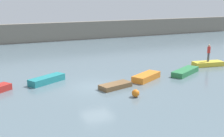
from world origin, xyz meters
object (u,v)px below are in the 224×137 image
at_px(rowboat_brown, 115,86).
at_px(mooring_buoy, 136,93).
at_px(rowboat_teal, 47,80).
at_px(person_red_shirt, 209,52).
at_px(rowboat_yellow, 208,64).
at_px(rowboat_orange, 146,77).
at_px(rowboat_green, 185,72).

height_order(rowboat_brown, mooring_buoy, mooring_buoy).
relative_size(rowboat_teal, person_red_shirt, 1.83).
bearing_deg(rowboat_brown, rowboat_yellow, -0.89).
height_order(rowboat_brown, rowboat_orange, rowboat_orange).
bearing_deg(rowboat_teal, person_red_shirt, -31.38).
relative_size(rowboat_yellow, mooring_buoy, 5.65).
height_order(rowboat_yellow, person_red_shirt, person_red_shirt).
distance_m(rowboat_yellow, mooring_buoy, 12.99).
distance_m(rowboat_brown, person_red_shirt, 12.62).
distance_m(rowboat_green, rowboat_yellow, 4.67).
distance_m(rowboat_orange, rowboat_green, 4.38).
bearing_deg(person_red_shirt, rowboat_yellow, -90.00).
bearing_deg(person_red_shirt, rowboat_brown, -166.24).
xyz_separation_m(rowboat_teal, mooring_buoy, (5.11, -6.28, 0.01)).
distance_m(rowboat_teal, rowboat_brown, 5.98).
bearing_deg(mooring_buoy, person_red_shirt, 25.22).
distance_m(rowboat_brown, mooring_buoy, 2.59).
relative_size(rowboat_brown, rowboat_orange, 0.86).
relative_size(rowboat_brown, mooring_buoy, 4.68).
height_order(rowboat_green, mooring_buoy, mooring_buoy).
xyz_separation_m(rowboat_teal, rowboat_brown, (4.67, -3.73, -0.08)).
bearing_deg(rowboat_yellow, mooring_buoy, -145.53).
distance_m(rowboat_green, person_red_shirt, 4.84).
distance_m(rowboat_brown, rowboat_orange, 3.64).
bearing_deg(mooring_buoy, rowboat_brown, 99.64).
height_order(rowboat_orange, person_red_shirt, person_red_shirt).
bearing_deg(rowboat_green, rowboat_brown, 161.45).
distance_m(rowboat_green, mooring_buoy, 8.33).
bearing_deg(rowboat_green, mooring_buoy, 179.54).
bearing_deg(rowboat_yellow, rowboat_orange, -158.16).
xyz_separation_m(rowboat_brown, mooring_buoy, (0.43, -2.55, 0.09)).
bearing_deg(rowboat_teal, rowboat_brown, -67.45).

